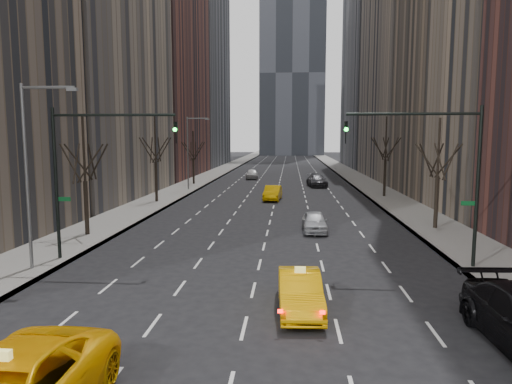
# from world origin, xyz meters

# --- Properties ---
(sidewalk_left) EXTENTS (4.50, 320.00, 0.15)m
(sidewalk_left) POSITION_xyz_m (-12.25, 70.00, 0.07)
(sidewalk_left) COLOR slate
(sidewalk_left) RESTS_ON ground
(sidewalk_right) EXTENTS (4.50, 320.00, 0.15)m
(sidewalk_right) POSITION_xyz_m (12.25, 70.00, 0.07)
(sidewalk_right) COLOR slate
(sidewalk_right) RESTS_ON ground
(bld_left_far) EXTENTS (14.00, 28.00, 44.00)m
(bld_left_far) POSITION_xyz_m (-21.50, 66.00, 22.00)
(bld_left_far) COLOR brown
(bld_left_far) RESTS_ON ground
(bld_left_deep) EXTENTS (14.00, 30.00, 60.00)m
(bld_left_deep) POSITION_xyz_m (-21.50, 96.00, 30.00)
(bld_left_deep) COLOR slate
(bld_left_deep) RESTS_ON ground
(bld_right_far) EXTENTS (14.00, 28.00, 50.00)m
(bld_right_far) POSITION_xyz_m (21.50, 64.00, 25.00)
(bld_right_far) COLOR gray
(bld_right_far) RESTS_ON ground
(bld_right_deep) EXTENTS (14.00, 30.00, 58.00)m
(bld_right_deep) POSITION_xyz_m (21.50, 95.00, 29.00)
(bld_right_deep) COLOR slate
(bld_right_deep) RESTS_ON ground
(tree_lw_b) EXTENTS (3.36, 3.50, 7.82)m
(tree_lw_b) POSITION_xyz_m (-12.00, 18.00, 3.72)
(tree_lw_b) COLOR black
(tree_lw_b) RESTS_ON ground
(tree_lw_c) EXTENTS (3.36, 3.50, 8.74)m
(tree_lw_c) POSITION_xyz_m (-12.00, 34.00, 4.04)
(tree_lw_c) COLOR black
(tree_lw_c) RESTS_ON ground
(tree_lw_d) EXTENTS (3.36, 3.50, 7.36)m
(tree_lw_d) POSITION_xyz_m (-12.00, 52.00, 3.56)
(tree_lw_d) COLOR black
(tree_lw_d) RESTS_ON ground
(tree_rw_b) EXTENTS (3.36, 3.50, 7.82)m
(tree_rw_b) POSITION_xyz_m (12.00, 22.00, 3.72)
(tree_rw_b) COLOR black
(tree_rw_b) RESTS_ON ground
(tree_rw_c) EXTENTS (3.36, 3.50, 8.74)m
(tree_rw_c) POSITION_xyz_m (12.00, 40.00, 4.04)
(tree_rw_c) COLOR black
(tree_rw_c) RESTS_ON ground
(traffic_mast_left) EXTENTS (6.69, 0.39, 8.00)m
(traffic_mast_left) POSITION_xyz_m (-9.11, 12.00, 5.49)
(traffic_mast_left) COLOR black
(traffic_mast_left) RESTS_ON ground
(traffic_mast_right) EXTENTS (6.69, 0.39, 8.00)m
(traffic_mast_right) POSITION_xyz_m (9.11, 12.00, 5.49)
(traffic_mast_right) COLOR black
(traffic_mast_right) RESTS_ON ground
(streetlight_near) EXTENTS (2.83, 0.22, 9.00)m
(streetlight_near) POSITION_xyz_m (-10.84, 10.00, 5.62)
(streetlight_near) COLOR slate
(streetlight_near) RESTS_ON ground
(streetlight_far) EXTENTS (2.83, 0.22, 9.00)m
(streetlight_far) POSITION_xyz_m (-10.84, 45.00, 5.62)
(streetlight_far) COLOR slate
(streetlight_far) RESTS_ON ground
(taxi_sedan) EXTENTS (1.80, 4.60, 1.49)m
(taxi_sedan) POSITION_xyz_m (1.97, 5.78, 0.75)
(taxi_sedan) COLOR #FFB005
(taxi_sedan) RESTS_ON ground
(silver_sedan_ahead) EXTENTS (1.74, 4.19, 1.42)m
(silver_sedan_ahead) POSITION_xyz_m (3.30, 20.73, 0.71)
(silver_sedan_ahead) COLOR #AFB2B8
(silver_sedan_ahead) RESTS_ON ground
(far_taxi) EXTENTS (1.97, 4.75, 1.53)m
(far_taxi) POSITION_xyz_m (-0.26, 36.84, 0.76)
(far_taxi) COLOR #FFBA05
(far_taxi) RESTS_ON ground
(far_suv_grey) EXTENTS (2.91, 5.80, 1.62)m
(far_suv_grey) POSITION_xyz_m (5.16, 50.76, 0.81)
(far_suv_grey) COLOR #2D2C31
(far_suv_grey) RESTS_ON ground
(far_car_white) EXTENTS (2.13, 4.77, 1.59)m
(far_car_white) POSITION_xyz_m (-4.54, 61.60, 0.80)
(far_car_white) COLOR #B8B8B8
(far_car_white) RESTS_ON ground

